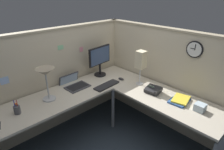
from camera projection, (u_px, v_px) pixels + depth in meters
The scene contains 18 objects.
ground_plane at pixel (113, 136), 2.98m from camera, with size 6.80×6.80×0.00m, color #2D3842.
cubicle_wall_back at pixel (57, 79), 3.00m from camera, with size 2.57×0.12×1.58m.
cubicle_wall_right at pixel (164, 78), 3.02m from camera, with size 0.12×2.37×1.58m.
desk at pixel (107, 106), 2.60m from camera, with size 2.35×2.15×0.73m.
monitor at pixel (100, 59), 3.18m from camera, with size 0.46×0.20×0.50m.
laptop at pixel (74, 84), 2.94m from camera, with size 0.35×0.39×0.22m.
keyboard at pixel (107, 85), 2.92m from camera, with size 0.43×0.14×0.02m, color #232326.
computer_mouse at pixel (121, 79), 3.12m from camera, with size 0.06×0.10×0.03m, color #232326.
desk_lamp_dome at pixel (46, 74), 2.43m from camera, with size 0.24×0.24×0.44m.
pen_cup at pixel (17, 110), 2.26m from camera, with size 0.08×0.08×0.18m.
office_phone at pixel (154, 90), 2.73m from camera, with size 0.21×0.23×0.11m.
book_stack at pixel (180, 100), 2.52m from camera, with size 0.31×0.25×0.04m.
desk_lamp_paper at pixel (141, 61), 2.83m from camera, with size 0.13×0.13×0.53m.
tissue_box at pixel (200, 107), 2.32m from camera, with size 0.12×0.12×0.09m, color silver.
wall_clock at pixel (195, 49), 2.48m from camera, with size 0.04×0.22×0.22m.
pinned_note_leftmost at pixel (5, 81), 2.41m from camera, with size 0.10×0.00×0.09m, color #99B7E5.
pinned_note_middle at pixel (81, 49), 3.08m from camera, with size 0.06×0.00×0.08m, color pink.
pinned_note_rightmost at pixel (61, 47), 2.81m from camera, with size 0.09×0.00×0.07m, color #8CCC99.
Camera 1 is at (-1.61, -1.68, 2.08)m, focal length 30.87 mm.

